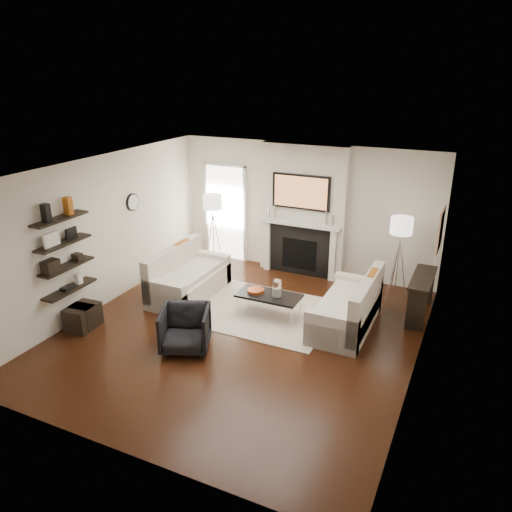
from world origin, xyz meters
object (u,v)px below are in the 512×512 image
at_px(armchair, 185,327).
at_px(lamp_right_shade, 402,226).
at_px(coffee_table, 269,296).
at_px(loveseat_left_base, 189,285).
at_px(loveseat_right_base, 345,315).
at_px(lamp_left_shade, 212,202).
at_px(ottoman_near, 86,315).

distance_m(armchair, lamp_right_shade, 4.24).
distance_m(coffee_table, armchair, 1.69).
bearing_deg(armchair, loveseat_left_base, 96.93).
bearing_deg(loveseat_right_base, loveseat_left_base, -178.76).
bearing_deg(lamp_left_shade, loveseat_right_base, -23.55).
xyz_separation_m(coffee_table, ottoman_near, (-2.65, -1.61, -0.20)).
xyz_separation_m(lamp_left_shade, lamp_right_shade, (3.90, -0.03, 0.00)).
height_order(coffee_table, armchair, armchair).
distance_m(loveseat_right_base, armchair, 2.69).
bearing_deg(coffee_table, lamp_right_shade, 41.34).
bearing_deg(loveseat_left_base, loveseat_right_base, 1.24).
xyz_separation_m(loveseat_right_base, lamp_left_shade, (-3.34, 1.46, 1.24)).
relative_size(loveseat_left_base, ottoman_near, 4.50).
bearing_deg(coffee_table, ottoman_near, -148.69).
distance_m(coffee_table, lamp_left_shade, 2.83).
bearing_deg(armchair, loveseat_right_base, 16.71).
relative_size(loveseat_left_base, coffee_table, 1.64).
height_order(coffee_table, lamp_left_shade, lamp_left_shade).
distance_m(lamp_left_shade, ottoman_near, 3.57).
distance_m(loveseat_left_base, loveseat_right_base, 3.02).
xyz_separation_m(armchair, lamp_left_shade, (-1.29, 3.19, 1.08)).
relative_size(lamp_left_shade, lamp_right_shade, 1.00).
relative_size(loveseat_right_base, armchair, 2.42).
distance_m(lamp_right_shade, ottoman_near, 5.71).
height_order(loveseat_right_base, lamp_left_shade, lamp_left_shade).
bearing_deg(loveseat_right_base, lamp_right_shade, 68.77).
relative_size(loveseat_left_base, lamp_right_shade, 4.50).
relative_size(loveseat_right_base, coffee_table, 1.64).
height_order(coffee_table, ottoman_near, coffee_table).
relative_size(loveseat_right_base, lamp_right_shade, 4.50).
relative_size(lamp_right_shade, ottoman_near, 1.00).
bearing_deg(lamp_right_shade, ottoman_near, -144.23).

